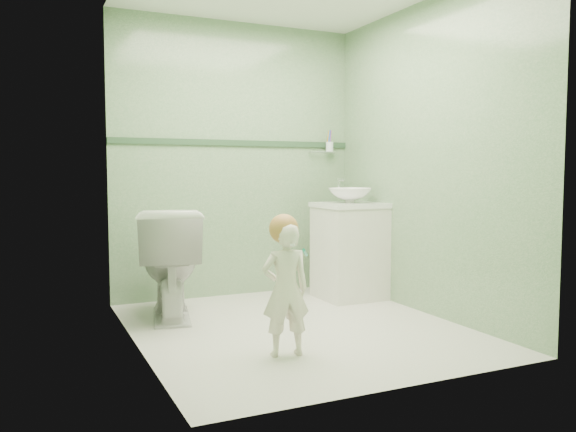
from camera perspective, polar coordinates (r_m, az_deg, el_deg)
name	(u,v)px	position (r m, az deg, el deg)	size (l,w,h in m)	color
ground	(297,328)	(4.16, 0.88, -10.92)	(2.50, 2.50, 0.00)	beige
room_shell	(297,157)	(4.02, 0.90, 5.84)	(2.50, 2.54, 2.40)	gray
trim_stripe	(237,143)	(5.17, -5.07, 7.15)	(2.20, 0.02, 0.05)	#2C4A2F
vanity	(350,252)	(5.08, 6.06, -3.55)	(0.52, 0.50, 0.80)	silver
counter	(350,205)	(5.04, 6.09, 1.07)	(0.54, 0.52, 0.04)	white
basin	(350,195)	(5.03, 6.10, 2.03)	(0.37, 0.37, 0.13)	white
faucet	(339,186)	(5.19, 5.06, 2.99)	(0.03, 0.13, 0.18)	silver
cup_holder	(329,147)	(5.48, 4.02, 6.82)	(0.26, 0.07, 0.21)	silver
toilet	(169,263)	(4.46, -11.55, -4.53)	(0.46, 0.81, 0.83)	white
toddler	(286,290)	(3.48, -0.25, -7.24)	(0.29, 0.19, 0.79)	white
hair_cap	(284,229)	(3.44, -0.42, -1.25)	(0.18, 0.18, 0.18)	#B4793A
teal_toothbrush	(304,252)	(3.34, 1.55, -3.52)	(0.11, 0.14, 0.08)	#119077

